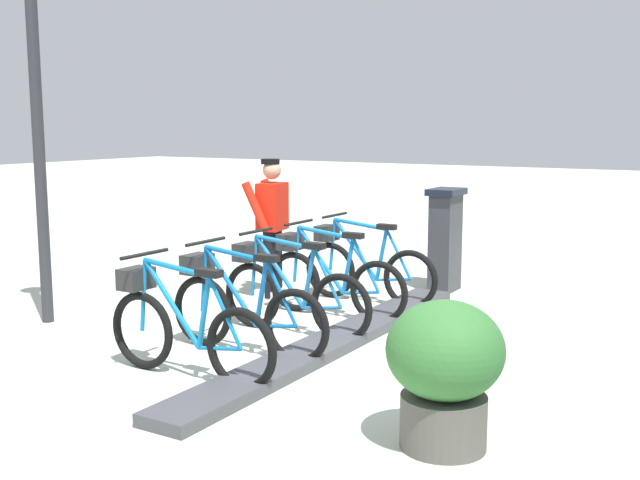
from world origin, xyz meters
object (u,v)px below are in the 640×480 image
at_px(bike_docked_2, 289,291).
at_px(planter_bush, 445,367).
at_px(bike_docked_4, 182,327).
at_px(bike_docked_1, 329,277).
at_px(lamp_post, 35,83).
at_px(bike_docked_0, 363,266).
at_px(payment_kiosk, 445,238).
at_px(bike_docked_3, 241,307).
at_px(worker_near_rack, 272,223).

height_order(bike_docked_2, planter_bush, bike_docked_2).
bearing_deg(bike_docked_4, bike_docked_1, -90.00).
xyz_separation_m(bike_docked_4, lamp_post, (2.43, -0.65, 2.05)).
bearing_deg(bike_docked_0, payment_kiosk, -117.91).
bearing_deg(payment_kiosk, bike_docked_2, 77.89).
relative_size(bike_docked_3, lamp_post, 0.46).
relative_size(lamp_post, planter_bush, 3.88).
distance_m(payment_kiosk, bike_docked_4, 4.29).
bearing_deg(bike_docked_1, worker_near_rack, -22.78).
distance_m(bike_docked_4, planter_bush, 2.37).
height_order(payment_kiosk, planter_bush, payment_kiosk).
bearing_deg(bike_docked_1, bike_docked_4, 90.00).
distance_m(bike_docked_2, worker_near_rack, 1.69).
height_order(payment_kiosk, bike_docked_2, payment_kiosk).
relative_size(bike_docked_0, bike_docked_1, 1.00).
height_order(payment_kiosk, lamp_post, lamp_post).
relative_size(bike_docked_0, worker_near_rack, 1.04).
height_order(bike_docked_1, bike_docked_2, same).
xyz_separation_m(bike_docked_0, bike_docked_1, (0.00, 0.79, 0.00)).
relative_size(bike_docked_0, bike_docked_3, 1.00).
relative_size(bike_docked_4, lamp_post, 0.46).
distance_m(bike_docked_0, worker_near_rack, 1.21).
bearing_deg(bike_docked_2, worker_near_rack, -49.56).
distance_m(bike_docked_3, planter_bush, 2.56).
bearing_deg(bike_docked_4, worker_near_rack, -69.53).
height_order(bike_docked_3, bike_docked_4, same).
xyz_separation_m(bike_docked_3, worker_near_rack, (1.05, -2.03, 0.48)).
relative_size(bike_docked_3, planter_bush, 1.77).
bearing_deg(lamp_post, bike_docked_0, -133.90).
bearing_deg(lamp_post, bike_docked_1, -144.52).
height_order(bike_docked_1, bike_docked_3, same).
xyz_separation_m(bike_docked_3, planter_bush, (-2.36, 0.98, 0.11)).
bearing_deg(planter_bush, bike_docked_4, -4.60).
bearing_deg(bike_docked_2, payment_kiosk, -102.11).
distance_m(bike_docked_1, worker_near_rack, 1.24).
distance_m(payment_kiosk, worker_near_rack, 2.18).
bearing_deg(worker_near_rack, planter_bush, 138.59).
relative_size(bike_docked_1, planter_bush, 1.77).
relative_size(worker_near_rack, planter_bush, 1.71).
distance_m(lamp_post, planter_bush, 5.23).
height_order(bike_docked_4, lamp_post, lamp_post).
relative_size(bike_docked_1, bike_docked_4, 1.00).
relative_size(bike_docked_3, worker_near_rack, 1.04).
distance_m(bike_docked_0, bike_docked_3, 2.38).
relative_size(worker_near_rack, lamp_post, 0.44).
xyz_separation_m(bike_docked_2, bike_docked_3, (0.00, 0.79, 0.00)).
relative_size(bike_docked_2, lamp_post, 0.46).
relative_size(bike_docked_0, lamp_post, 0.46).
bearing_deg(planter_bush, bike_docked_0, -54.91).
bearing_deg(bike_docked_0, lamp_post, 46.10).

